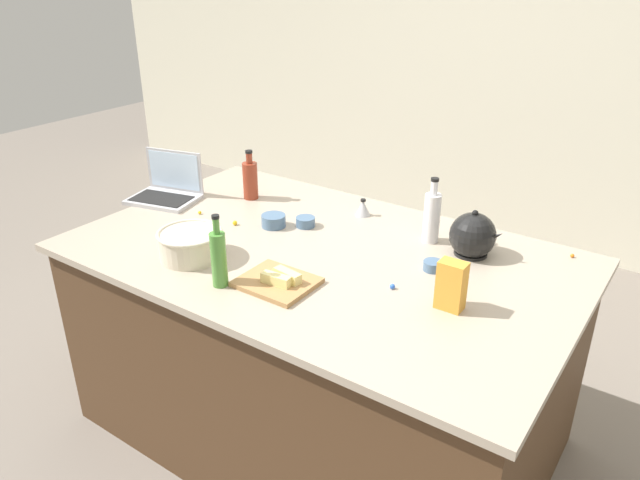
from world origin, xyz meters
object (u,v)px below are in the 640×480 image
(bottle_olive, at_px, (219,258))
(ramekin_medium, at_px, (306,222))
(laptop, at_px, (167,189))
(candy_bag, at_px, (451,285))
(ramekin_small, at_px, (274,221))
(bottle_vinegar, at_px, (432,216))
(cutting_board, at_px, (277,282))
(kettle, at_px, (473,236))
(kitchen_timer, at_px, (363,208))
(ramekin_wide, at_px, (433,266))
(mixing_bowl_large, at_px, (190,244))
(butter_stick_left, at_px, (276,279))
(butter_stick_right, at_px, (288,276))
(bottle_soy, at_px, (250,179))

(bottle_olive, relative_size, ramekin_medium, 3.25)
(laptop, height_order, candy_bag, laptop)
(ramekin_small, bearing_deg, candy_bag, -11.68)
(bottle_vinegar, distance_m, cutting_board, 0.71)
(kettle, xyz_separation_m, ramekin_medium, (-0.69, -0.15, -0.06))
(kitchen_timer, bearing_deg, ramekin_wide, -31.67)
(cutting_board, height_order, candy_bag, candy_bag)
(mixing_bowl_large, distance_m, cutting_board, 0.41)
(ramekin_medium, bearing_deg, ramekin_small, -145.14)
(butter_stick_left, xyz_separation_m, ramekin_wide, (0.39, 0.44, -0.02))
(bottle_olive, relative_size, candy_bag, 1.58)
(bottle_vinegar, relative_size, butter_stick_left, 2.47)
(bottle_vinegar, height_order, butter_stick_right, bottle_vinegar)
(bottle_soy, relative_size, kettle, 1.11)
(bottle_vinegar, bearing_deg, ramekin_medium, -161.12)
(ramekin_small, height_order, ramekin_medium, ramekin_small)
(cutting_board, relative_size, candy_bag, 1.54)
(butter_stick_left, relative_size, ramekin_wide, 1.53)
(bottle_olive, height_order, candy_bag, bottle_olive)
(kettle, bearing_deg, ramekin_small, -163.89)
(butter_stick_left, distance_m, ramekin_medium, 0.54)
(bottle_olive, bearing_deg, ramekin_wide, 43.14)
(ramekin_wide, bearing_deg, kettle, 72.03)
(cutting_board, distance_m, kitchen_timer, 0.72)
(ramekin_small, height_order, kitchen_timer, kitchen_timer)
(bottle_olive, height_order, kettle, bottle_olive)
(bottle_olive, relative_size, kitchen_timer, 3.50)
(bottle_vinegar, bearing_deg, kettle, -6.05)
(mixing_bowl_large, bearing_deg, butter_stick_right, 5.58)
(kettle, height_order, butter_stick_right, kettle)
(kettle, relative_size, ramekin_medium, 2.58)
(cutting_board, bearing_deg, bottle_vinegar, 65.81)
(kettle, xyz_separation_m, ramekin_wide, (-0.07, -0.20, -0.06))
(laptop, distance_m, ramekin_wide, 1.36)
(kitchen_timer, bearing_deg, candy_bag, -38.39)
(butter_stick_left, bearing_deg, candy_bag, 22.43)
(bottle_vinegar, bearing_deg, candy_bag, -57.46)
(butter_stick_left, bearing_deg, ramekin_medium, 115.22)
(ramekin_medium, bearing_deg, candy_bag, -18.62)
(butter_stick_left, height_order, ramekin_small, butter_stick_left)
(butter_stick_left, bearing_deg, butter_stick_right, 70.66)
(cutting_board, xyz_separation_m, ramekin_medium, (-0.22, 0.47, 0.01))
(butter_stick_left, bearing_deg, kettle, 54.61)
(laptop, height_order, kettle, laptop)
(laptop, relative_size, kettle, 1.65)
(mixing_bowl_large, distance_m, kitchen_timer, 0.80)
(kitchen_timer, xyz_separation_m, candy_bag, (0.64, -0.51, 0.05))
(mixing_bowl_large, xyz_separation_m, butter_stick_left, (0.42, -0.00, -0.02))
(bottle_olive, relative_size, kettle, 1.26)
(bottle_olive, bearing_deg, cutting_board, 35.56)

